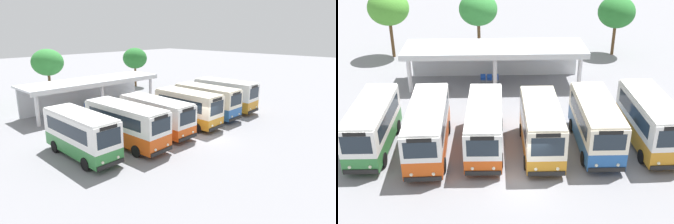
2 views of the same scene
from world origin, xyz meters
The scene contains 13 objects.
ground_plane centered at (0.00, 0.00, 0.00)m, with size 180.00×180.00×0.00m, color gray.
city_bus_nearest_orange centered at (-9.45, 3.92, 1.77)m, with size 2.28×6.96×3.20m.
city_bus_second_in_row centered at (-5.89, 3.44, 1.78)m, with size 2.52×7.71×3.22m.
city_bus_middle_cream centered at (-2.34, 3.80, 1.69)m, with size 2.43×7.48×3.03m.
city_bus_fourth_amber centered at (1.22, 3.19, 1.79)m, with size 2.40×6.61×3.24m.
city_bus_fifth_blue centered at (4.77, 3.67, 1.77)m, with size 2.44×7.03×3.20m.
city_bus_far_end_green centered at (8.33, 3.80, 1.84)m, with size 2.59×7.08×3.33m.
terminal_canopy centered at (-1.57, 15.36, 2.57)m, with size 15.53×4.58×3.40m.
waiting_chair_end_by_column centered at (-2.62, 14.66, 0.52)m, with size 0.46×0.46×0.86m.
waiting_chair_second_from_end centered at (-2.05, 14.61, 0.52)m, with size 0.46×0.46×0.86m.
waiting_chair_middle_seat centered at (-1.48, 14.65, 0.52)m, with size 0.46×0.46×0.86m.
roadside_tree_behind_canopy centered at (-3.11, 22.24, 4.84)m, with size 3.85×3.85×6.49m.
roadside_tree_east_of_canopy centered at (10.85, 22.22, 4.44)m, with size 3.76×3.76×6.05m.
Camera 1 is at (-19.22, -13.86, 8.65)m, focal length 31.53 mm.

